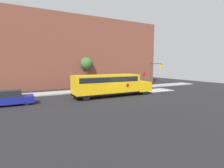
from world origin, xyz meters
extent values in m
plane|color=black|center=(0.00, 0.00, 0.00)|extent=(60.00, 60.00, 0.00)
cube|color=#9E9E99|center=(0.00, 6.50, 0.07)|extent=(44.00, 3.00, 0.15)
cube|color=brown|center=(0.00, 13.00, 6.55)|extent=(32.00, 4.00, 13.11)
cube|color=white|center=(6.88, 2.00, 0.00)|extent=(0.50, 3.20, 0.01)
cube|color=white|center=(7.58, 2.00, 0.00)|extent=(0.50, 3.20, 0.01)
cube|color=white|center=(8.28, 2.00, 0.00)|extent=(0.50, 3.20, 0.01)
cube|color=white|center=(8.98, 2.00, 0.00)|extent=(0.50, 3.20, 0.01)
cube|color=white|center=(9.68, 2.00, 0.00)|extent=(0.50, 3.20, 0.01)
cube|color=white|center=(10.38, 2.00, 0.00)|extent=(0.50, 3.20, 0.01)
cube|color=white|center=(11.08, 2.00, 0.00)|extent=(0.50, 3.20, 0.01)
cube|color=yellow|center=(-1.14, 0.54, 1.67)|extent=(8.87, 2.50, 2.45)
cube|color=yellow|center=(4.36, 0.54, 1.11)|extent=(2.13, 2.50, 1.32)
cube|color=black|center=(-1.14, 0.54, 0.53)|extent=(8.87, 2.54, 0.16)
cube|color=black|center=(-1.14, 0.54, 2.35)|extent=(8.16, 2.53, 0.64)
cylinder|color=red|center=(1.30, -0.75, 1.55)|extent=(0.44, 0.02, 0.44)
cylinder|color=black|center=(4.25, 1.62, 0.50)|extent=(1.00, 0.30, 1.00)
cylinder|color=black|center=(4.25, -0.54, 0.50)|extent=(1.00, 0.30, 1.00)
cylinder|color=black|center=(-4.38, 1.62, 0.50)|extent=(1.00, 0.30, 1.00)
cylinder|color=black|center=(-4.38, -0.54, 0.50)|extent=(1.00, 0.30, 1.00)
cube|color=navy|center=(-11.93, 0.91, 0.57)|extent=(4.11, 1.85, 0.70)
cube|color=#1E2328|center=(-12.18, 0.91, 1.26)|extent=(2.30, 1.71, 0.68)
cylinder|color=black|center=(-10.57, 1.72, 0.32)|extent=(0.64, 0.22, 0.64)
cylinder|color=black|center=(-10.57, 0.10, 0.32)|extent=(0.64, 0.22, 0.64)
cylinder|color=#38383A|center=(8.93, 5.43, 1.29)|extent=(0.07, 0.07, 2.57)
cylinder|color=red|center=(8.93, 5.38, 2.54)|extent=(0.70, 0.03, 0.70)
cylinder|color=#38383A|center=(10.53, 5.52, 2.33)|extent=(0.16, 0.16, 4.67)
cylinder|color=#38383A|center=(10.53, 4.18, 4.42)|extent=(0.10, 2.70, 0.10)
cube|color=yellow|center=(10.53, 2.93, 3.97)|extent=(0.28, 0.28, 0.80)
cylinder|color=red|center=(10.53, 2.78, 4.23)|extent=(0.18, 0.02, 0.18)
cylinder|color=#EAB214|center=(10.53, 2.78, 3.97)|extent=(0.18, 0.02, 0.18)
cylinder|color=green|center=(10.53, 2.78, 3.71)|extent=(0.18, 0.02, 0.18)
cylinder|color=#423323|center=(-0.24, 10.48, 1.88)|extent=(0.38, 0.38, 3.77)
sphere|color=#3D662D|center=(-0.24, 10.48, 4.44)|extent=(2.24, 2.24, 2.24)
camera|label=1|loc=(-11.25, -19.70, 4.15)|focal=28.00mm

